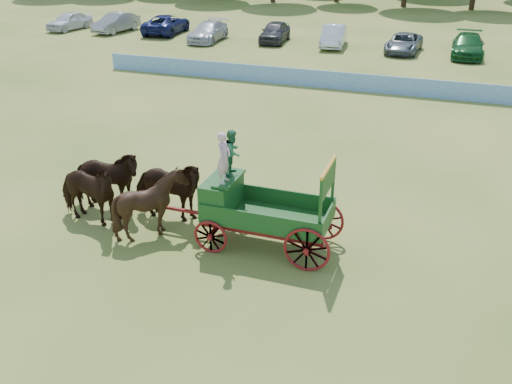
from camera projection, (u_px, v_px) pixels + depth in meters
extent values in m
plane|color=#A6994B|center=(182.00, 220.00, 19.35)|extent=(160.00, 160.00, 0.00)
imported|color=black|center=(87.00, 193.00, 18.74)|extent=(2.73, 1.47, 2.21)
imported|color=black|center=(105.00, 180.00, 19.67)|extent=(2.82, 1.77, 2.21)
imported|color=black|center=(151.00, 204.00, 18.01)|extent=(2.12, 1.92, 2.21)
imported|color=black|center=(167.00, 190.00, 18.95)|extent=(2.67, 1.33, 2.21)
cube|color=maroon|center=(222.00, 221.00, 18.04)|extent=(0.12, 2.00, 0.12)
cube|color=maroon|center=(315.00, 237.00, 17.14)|extent=(0.12, 2.00, 0.12)
cube|color=maroon|center=(262.00, 234.00, 17.07)|extent=(3.80, 0.10, 0.12)
cube|color=maroon|center=(273.00, 218.00, 18.00)|extent=(3.80, 0.10, 0.12)
cube|color=maroon|center=(196.00, 213.00, 18.24)|extent=(2.80, 0.09, 0.09)
cube|color=#1A501F|center=(267.00, 218.00, 17.42)|extent=(3.80, 1.80, 0.10)
cube|color=#1A501F|center=(258.00, 222.00, 16.54)|extent=(3.80, 0.06, 0.55)
cube|color=#1A501F|center=(276.00, 197.00, 18.03)|extent=(3.80, 0.06, 0.55)
cube|color=#1A501F|center=(328.00, 219.00, 16.72)|extent=(0.06, 1.80, 0.55)
cube|color=#1A501F|center=(222.00, 194.00, 17.63)|extent=(0.85, 1.70, 1.05)
cube|color=#1A501F|center=(229.00, 179.00, 17.31)|extent=(0.55, 1.50, 0.08)
cube|color=#1A501F|center=(211.00, 198.00, 17.83)|extent=(0.10, 1.60, 0.65)
cube|color=#1A501F|center=(216.00, 208.00, 17.90)|extent=(0.55, 1.60, 0.06)
cube|color=#1A501F|center=(320.00, 211.00, 15.78)|extent=(0.08, 0.08, 1.80)
cube|color=#1A501F|center=(333.00, 187.00, 17.14)|extent=(0.08, 0.08, 1.80)
cube|color=#1A501F|center=(328.00, 180.00, 16.20)|extent=(0.07, 1.75, 0.75)
cube|color=gold|center=(329.00, 167.00, 16.03)|extent=(0.08, 1.80, 0.09)
cube|color=gold|center=(327.00, 179.00, 16.21)|extent=(0.02, 1.30, 0.12)
torus|color=maroon|center=(211.00, 237.00, 17.25)|extent=(1.09, 0.09, 1.09)
torus|color=maroon|center=(234.00, 210.00, 18.87)|extent=(1.09, 0.09, 1.09)
torus|color=maroon|center=(307.00, 250.00, 16.29)|extent=(1.39, 0.09, 1.39)
torus|color=maroon|center=(322.00, 220.00, 17.90)|extent=(1.39, 0.09, 1.39)
imported|color=#E6B0C2|center=(224.00, 158.00, 16.65)|extent=(0.37, 0.57, 1.56)
imported|color=#296E45|center=(233.00, 152.00, 17.28)|extent=(0.53, 0.68, 1.40)
cube|color=#216AB6|center=(298.00, 77.00, 34.72)|extent=(26.00, 0.08, 1.05)
imported|color=silver|center=(69.00, 21.00, 52.10)|extent=(2.49, 4.92, 1.61)
imported|color=gray|center=(116.00, 23.00, 51.06)|extent=(2.39, 5.16, 1.64)
imported|color=navy|center=(166.00, 24.00, 50.40)|extent=(3.15, 6.06, 1.63)
imported|color=silver|center=(208.00, 32.00, 47.30)|extent=(2.37, 5.41, 1.55)
imported|color=#333338|center=(275.00, 32.00, 46.91)|extent=(2.36, 4.99, 1.65)
imported|color=silver|center=(333.00, 36.00, 45.24)|extent=(2.30, 5.15, 1.64)
imported|color=slate|center=(404.00, 43.00, 43.32)|extent=(2.60, 5.16, 1.40)
imported|color=#144C1E|center=(468.00, 46.00, 41.97)|extent=(2.30, 5.54, 1.60)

